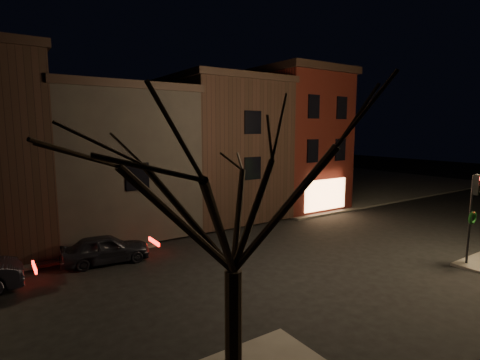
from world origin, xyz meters
name	(u,v)px	position (x,y,z in m)	size (l,w,h in m)	color
ground	(293,255)	(0.00, 0.00, 0.00)	(120.00, 120.00, 0.00)	black
sidewalk_far_right	(305,179)	(20.00, 20.00, 0.06)	(30.00, 30.00, 0.12)	#2D2B28
corner_building	(289,138)	(8.00, 9.47, 5.40)	(6.50, 8.50, 10.50)	#3F0F0B
row_building_a	(212,147)	(1.50, 10.50, 4.83)	(7.30, 10.30, 9.40)	black
row_building_b	(110,158)	(-5.75, 10.50, 4.33)	(7.80, 10.30, 8.40)	black
traffic_signal	(474,205)	(5.60, -5.51, 2.81)	(0.58, 0.38, 4.05)	black
bare_tree_left	(233,165)	(-8.00, -7.00, 5.43)	(5.60, 5.60, 7.50)	black
parked_car_a	(106,249)	(-7.81, 4.08, 0.66)	(1.56, 3.88, 1.32)	black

